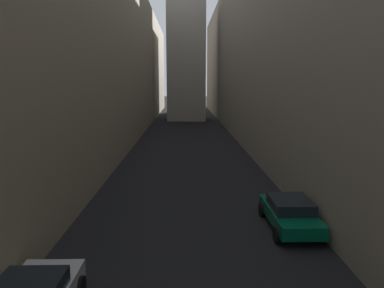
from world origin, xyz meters
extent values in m
plane|color=black|center=(0.00, 48.00, 0.00)|extent=(264.00, 264.00, 0.00)
cube|color=gray|center=(-11.73, 50.00, 9.12)|extent=(12.46, 108.00, 18.24)
cube|color=gray|center=(11.86, 50.00, 10.06)|extent=(12.72, 108.00, 20.12)
cylinder|color=black|center=(-5.32, 18.87, 0.32)|extent=(0.22, 0.64, 0.64)
cylinder|color=black|center=(-3.48, 18.87, 0.32)|extent=(0.22, 0.64, 0.64)
cube|color=#05472D|center=(4.40, 24.02, 0.62)|extent=(1.84, 4.41, 0.56)
cube|color=black|center=(4.40, 23.97, 1.14)|extent=(1.70, 2.12, 0.48)
cylinder|color=black|center=(3.48, 25.52, 0.34)|extent=(0.22, 0.68, 0.68)
cylinder|color=black|center=(5.32, 25.52, 0.34)|extent=(0.22, 0.68, 0.68)
cylinder|color=black|center=(3.48, 22.52, 0.34)|extent=(0.22, 0.68, 0.68)
cylinder|color=black|center=(5.32, 22.52, 0.34)|extent=(0.22, 0.68, 0.68)
camera|label=1|loc=(-0.27, 8.55, 6.46)|focal=34.29mm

